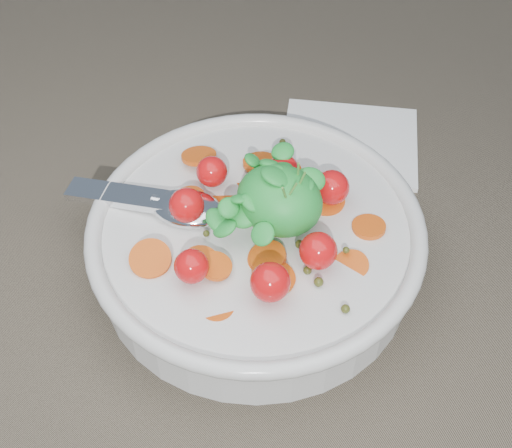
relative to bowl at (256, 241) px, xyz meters
The scene contains 3 objects.
ground 0.04m from the bowl, 13.60° to the right, with size 6.00×6.00×0.00m, color #695E4B.
bowl is the anchor object (origin of this frame).
napkin 0.19m from the bowl, 92.12° to the left, with size 0.14×0.12×0.01m, color white.
Camera 1 is at (0.20, -0.33, 0.52)m, focal length 50.00 mm.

